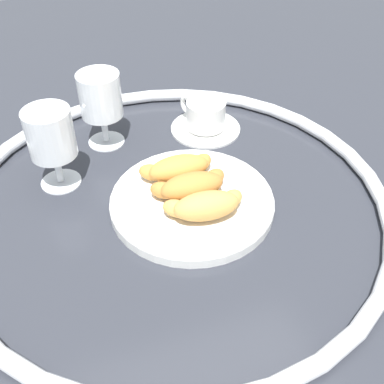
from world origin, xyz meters
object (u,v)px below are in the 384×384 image
Objects in this scene: croissant_extra at (178,168)px; pastry_plate at (192,201)px; coffee_cup_near at (205,118)px; croissant_small at (191,186)px; juice_glass_left at (100,98)px; juice_glass_right at (51,136)px; croissant_large at (206,205)px.

pastry_plate is at bearing -86.06° from croissant_extra.
coffee_cup_near reaches higher than pastry_plate.
coffee_cup_near is at bearing 53.86° from croissant_extra.
croissant_small is 0.05m from croissant_extra.
croissant_extra is (-0.00, 0.05, 0.03)m from pastry_plate.
pastry_plate is 0.26m from juice_glass_left.
croissant_small reaches higher than coffee_cup_near.
pastry_plate is 1.87× the size of juice_glass_right.
juice_glass_right is at bearing -167.51° from coffee_cup_near.
pastry_plate is 1.91× the size of croissant_extra.
croissant_large is 0.99× the size of croissant_extra.
croissant_small is (-0.00, 0.05, 0.00)m from croissant_large.
pastry_plate is 0.03m from croissant_small.
juice_glass_left is at bearing 110.94° from pastry_plate.
croissant_large is 0.97× the size of juice_glass_left.
croissant_large is 0.05m from croissant_small.
croissant_large is at bearing -85.50° from croissant_extra.
croissant_large reaches higher than coffee_cup_near.
juice_glass_left reaches higher than croissant_large.
croissant_small is 0.22m from coffee_cup_near.
juice_glass_left is at bearing 108.41° from croissant_large.
coffee_cup_near is at bearing 12.49° from juice_glass_right.
coffee_cup_near is at bearing 67.98° from croissant_large.
pastry_plate is 0.06m from croissant_extra.
croissant_extra is 1.01× the size of coffee_cup_near.
pastry_plate is 1.93× the size of coffee_cup_near.
juice_glass_right is at bearing -137.73° from juice_glass_left.
croissant_small is at bearing 94.60° from croissant_large.
coffee_cup_near is 0.97× the size of juice_glass_left.
juice_glass_left is (-0.08, 0.17, 0.05)m from croissant_extra.
croissant_small reaches higher than pastry_plate.
croissant_large and croissant_extra have the same top height.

